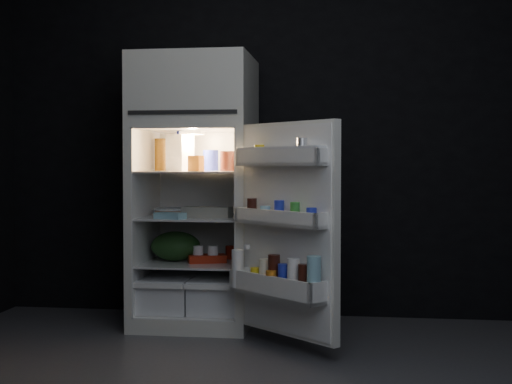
# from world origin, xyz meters

# --- Properties ---
(wall_back) EXTENTS (4.00, 0.00, 2.70)m
(wall_back) POSITION_xyz_m (0.00, 1.70, 1.35)
(wall_back) COLOR black
(wall_back) RESTS_ON ground
(wall_front) EXTENTS (4.00, 0.00, 2.70)m
(wall_front) POSITION_xyz_m (0.00, -1.70, 1.35)
(wall_front) COLOR black
(wall_front) RESTS_ON ground
(refrigerator) EXTENTS (0.76, 0.71, 1.78)m
(refrigerator) POSITION_xyz_m (-0.53, 1.32, 0.96)
(refrigerator) COLOR silver
(refrigerator) RESTS_ON ground
(fridge_door) EXTENTS (0.66, 0.62, 1.22)m
(fridge_door) POSITION_xyz_m (0.13, 0.69, 0.68)
(fridge_door) COLOR silver
(fridge_door) RESTS_ON ground
(milk_jug) EXTENTS (0.18, 0.18, 0.24)m
(milk_jug) POSITION_xyz_m (-0.62, 1.28, 1.15)
(milk_jug) COLOR white
(milk_jug) RESTS_ON refrigerator
(mayo_jar) EXTENTS (0.12, 0.12, 0.14)m
(mayo_jar) POSITION_xyz_m (-0.43, 1.36, 1.10)
(mayo_jar) COLOR #202DAE
(mayo_jar) RESTS_ON refrigerator
(jam_jar) EXTENTS (0.12, 0.12, 0.13)m
(jam_jar) POSITION_xyz_m (-0.30, 1.25, 1.09)
(jam_jar) COLOR #33140E
(jam_jar) RESTS_ON refrigerator
(amber_bottle) EXTENTS (0.09, 0.09, 0.22)m
(amber_bottle) POSITION_xyz_m (-0.79, 1.42, 1.14)
(amber_bottle) COLOR #C27A1F
(amber_bottle) RESTS_ON refrigerator
(small_carton) EXTENTS (0.10, 0.09, 0.10)m
(small_carton) POSITION_xyz_m (-0.48, 1.13, 1.08)
(small_carton) COLOR #C56C17
(small_carton) RESTS_ON refrigerator
(egg_carton) EXTENTS (0.33, 0.15, 0.07)m
(egg_carton) POSITION_xyz_m (-0.42, 1.18, 0.76)
(egg_carton) COLOR gray
(egg_carton) RESTS_ON refrigerator
(pie) EXTENTS (0.30, 0.30, 0.04)m
(pie) POSITION_xyz_m (-0.66, 1.32, 0.75)
(pie) COLOR tan
(pie) RESTS_ON refrigerator
(flat_package) EXTENTS (0.21, 0.16, 0.04)m
(flat_package) POSITION_xyz_m (-0.63, 1.03, 0.75)
(flat_package) COLOR #81B6C7
(flat_package) RESTS_ON refrigerator
(wrapped_pkg) EXTENTS (0.12, 0.11, 0.05)m
(wrapped_pkg) POSITION_xyz_m (-0.36, 1.43, 0.75)
(wrapped_pkg) COLOR #F1EAC5
(wrapped_pkg) RESTS_ON refrigerator
(produce_bag) EXTENTS (0.40, 0.37, 0.20)m
(produce_bag) POSITION_xyz_m (-0.66, 1.29, 0.52)
(produce_bag) COLOR #193815
(produce_bag) RESTS_ON refrigerator
(yogurt_tray) EXTENTS (0.27, 0.20, 0.05)m
(yogurt_tray) POSITION_xyz_m (-0.43, 1.24, 0.45)
(yogurt_tray) COLOR #A5220E
(yogurt_tray) RESTS_ON refrigerator
(small_can_red) EXTENTS (0.07, 0.07, 0.09)m
(small_can_red) POSITION_xyz_m (-0.31, 1.43, 0.47)
(small_can_red) COLOR #A5220E
(small_can_red) RESTS_ON refrigerator
(small_can_silver) EXTENTS (0.09, 0.09, 0.09)m
(small_can_silver) POSITION_xyz_m (-0.24, 1.39, 0.47)
(small_can_silver) COLOR silver
(small_can_silver) RESTS_ON refrigerator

